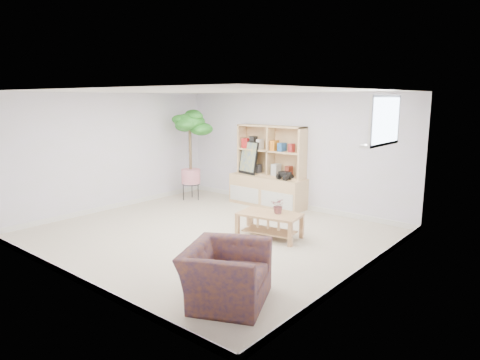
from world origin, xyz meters
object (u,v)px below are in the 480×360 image
Objects in this scene: armchair at (226,270)px; coffee_table at (269,226)px; storage_unit at (268,166)px; floor_tree at (190,155)px.

coffee_table is at bearing -1.03° from armchair.
armchair is at bearing -59.97° from storage_unit.
storage_unit reaches higher than coffee_table.
floor_tree reaches higher than armchair.
coffee_table is 2.37m from armchair.
coffee_table is at bearing -53.11° from storage_unit.
storage_unit reaches higher than armchair.
storage_unit is 1.71× the size of armchair.
coffee_table is 3.30m from floor_tree.
coffee_table is (1.30, -1.74, -0.65)m from storage_unit.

